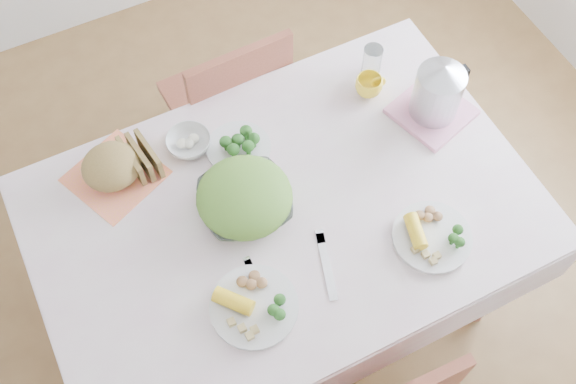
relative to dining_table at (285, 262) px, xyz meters
name	(u,v)px	position (x,y,z in m)	size (l,w,h in m)	color
floor	(286,300)	(0.00, 0.00, -0.38)	(3.60, 3.60, 0.00)	brown
dining_table	(285,262)	(0.00, 0.00, 0.00)	(1.40, 0.90, 0.75)	brown
tablecloth	(285,210)	(0.00, 0.00, 0.38)	(1.50, 1.00, 0.01)	white
chair_far	(224,97)	(0.08, 0.70, 0.09)	(0.41, 0.41, 0.90)	brown
salad_bowl	(245,202)	(-0.10, 0.06, 0.42)	(0.27, 0.27, 0.07)	white
dinner_plate_left	(254,307)	(-0.22, -0.24, 0.40)	(0.25, 0.25, 0.02)	white
dinner_plate_right	(432,237)	(0.34, -0.28, 0.40)	(0.24, 0.24, 0.02)	white
broccoli_plate	(239,148)	(-0.04, 0.26, 0.40)	(0.21, 0.21, 0.02)	beige
napkin	(115,176)	(-0.42, 0.34, 0.39)	(0.25, 0.25, 0.00)	#FE8456
bread_loaf	(111,166)	(-0.42, 0.34, 0.45)	(0.18, 0.17, 0.11)	brown
fruit_bowl	(189,143)	(-0.17, 0.34, 0.41)	(0.14, 0.14, 0.04)	white
yellow_mug	(369,86)	(0.45, 0.27, 0.42)	(0.09, 0.09, 0.07)	yellow
glass_tumbler	(372,61)	(0.49, 0.34, 0.45)	(0.06, 0.06, 0.12)	white
pink_tray	(432,112)	(0.59, 0.11, 0.40)	(0.23, 0.23, 0.02)	pink
electric_kettle	(438,90)	(0.59, 0.11, 0.51)	(0.15, 0.15, 0.22)	#B2B5BA
fork_left	(259,286)	(-0.18, -0.19, 0.39)	(0.02, 0.18, 0.00)	silver
fork_right	(327,266)	(0.02, -0.22, 0.39)	(0.02, 0.21, 0.00)	silver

